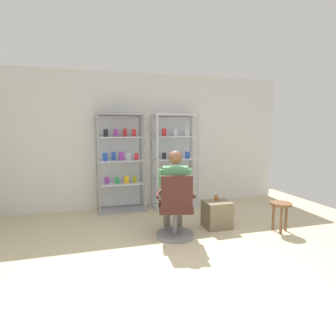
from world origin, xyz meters
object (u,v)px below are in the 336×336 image
tea_glass (216,198)px  wooden_stool (281,209)px  display_cabinet_left (121,162)px  office_chair (175,212)px  storage_crate (217,214)px  seated_shopkeeper (175,189)px  display_cabinet_right (174,160)px

tea_glass → wooden_stool: size_ratio=0.19×
display_cabinet_left → office_chair: display_cabinet_left is taller
storage_crate → office_chair: bearing=-162.3°
office_chair → seated_shopkeeper: seated_shopkeeper is taller
office_chair → tea_glass: (0.81, 0.32, 0.08)m
seated_shopkeeper → storage_crate: seated_shopkeeper is taller
office_chair → wooden_stool: (1.66, -0.20, -0.03)m
wooden_stool → office_chair: bearing=173.3°
display_cabinet_right → seated_shopkeeper: bearing=-107.5°
tea_glass → wooden_stool: (0.85, -0.52, -0.11)m
display_cabinet_left → display_cabinet_right: size_ratio=1.00×
display_cabinet_right → wooden_stool: (1.14, -1.89, -0.59)m
seated_shopkeeper → storage_crate: (0.75, 0.09, -0.50)m
office_chair → tea_glass: office_chair is taller
display_cabinet_left → office_chair: (0.58, -1.69, -0.57)m
display_cabinet_left → office_chair: size_ratio=1.98×
display_cabinet_left → tea_glass: display_cabinet_left is taller
display_cabinet_left → storage_crate: (1.37, -1.44, -0.75)m
office_chair → seated_shopkeeper: 0.36m
storage_crate → wooden_stool: bearing=-27.2°
wooden_stool → display_cabinet_right: bearing=121.2°
seated_shopkeeper → display_cabinet_left: bearing=112.0°
office_chair → storage_crate: (0.79, 0.25, -0.18)m
office_chair → seated_shopkeeper: size_ratio=0.74×
office_chair → wooden_stool: bearing=-6.7°
display_cabinet_right → wooden_stool: size_ratio=4.09×
office_chair → storage_crate: office_chair is taller
seated_shopkeeper → tea_glass: bearing=11.8°
seated_shopkeeper → storage_crate: size_ratio=2.97×
display_cabinet_right → tea_glass: size_ratio=21.61×
display_cabinet_left → display_cabinet_right: same height
storage_crate → wooden_stool: 0.99m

